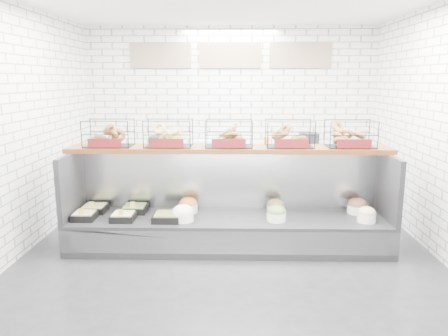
{
  "coord_description": "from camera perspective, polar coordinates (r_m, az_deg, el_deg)",
  "views": [
    {
      "loc": [
        0.05,
        -4.98,
        2.11
      ],
      "look_at": [
        -0.06,
        0.45,
        1.0
      ],
      "focal_mm": 35.0,
      "sensor_mm": 36.0,
      "label": 1
    }
  ],
  "objects": [
    {
      "name": "prep_counter",
      "position": [
        7.59,
        0.76,
        -0.9
      ],
      "size": [
        4.0,
        0.6,
        1.2
      ],
      "color": "#93969B",
      "rests_on": "ground"
    },
    {
      "name": "room_shell",
      "position": [
        5.58,
        0.67,
        11.06
      ],
      "size": [
        5.02,
        5.51,
        3.01
      ],
      "color": "white",
      "rests_on": "ground"
    },
    {
      "name": "bagel_shelf",
      "position": [
        5.55,
        0.69,
        4.06
      ],
      "size": [
        4.1,
        0.5,
        0.4
      ],
      "color": "#49230F",
      "rests_on": "display_case"
    },
    {
      "name": "display_case",
      "position": [
        5.62,
        0.52,
        -6.93
      ],
      "size": [
        4.0,
        0.9,
        1.2
      ],
      "color": "black",
      "rests_on": "ground"
    },
    {
      "name": "ground",
      "position": [
        5.41,
        0.56,
        -11.36
      ],
      "size": [
        5.5,
        5.5,
        0.0
      ],
      "primitive_type": "plane",
      "color": "black",
      "rests_on": "ground"
    }
  ]
}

